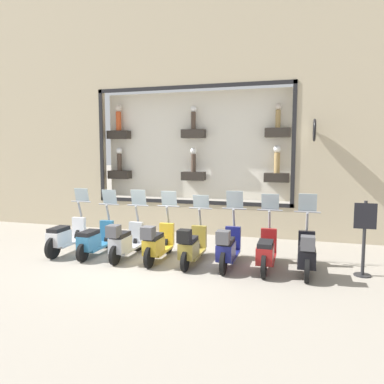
{
  "coord_description": "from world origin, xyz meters",
  "views": [
    {
      "loc": [
        -8.17,
        -3.4,
        2.66
      ],
      "look_at": [
        1.62,
        -0.56,
        1.57
      ],
      "focal_mm": 35.0,
      "sensor_mm": 36.0,
      "label": 1
    }
  ],
  "objects_px": {
    "scooter_navy_2": "(228,248)",
    "scooter_white_7": "(66,237)",
    "scooter_red_1": "(266,252)",
    "scooter_teal_6": "(95,240)",
    "scooter_olive_3": "(191,246)",
    "scooter_yellow_4": "(157,243)",
    "scooter_black_0": "(307,253)",
    "shop_sign_post": "(364,236)",
    "scooter_silver_5": "(124,241)"
  },
  "relations": [
    {
      "from": "scooter_navy_2",
      "to": "scooter_white_7",
      "type": "distance_m",
      "value": 4.35
    },
    {
      "from": "scooter_red_1",
      "to": "scooter_navy_2",
      "type": "distance_m",
      "value": 0.87
    },
    {
      "from": "scooter_navy_2",
      "to": "scooter_teal_6",
      "type": "height_order",
      "value": "scooter_navy_2"
    },
    {
      "from": "scooter_red_1",
      "to": "scooter_olive_3",
      "type": "xyz_separation_m",
      "value": [
        -0.07,
        1.74,
        0.02
      ]
    },
    {
      "from": "scooter_yellow_4",
      "to": "scooter_black_0",
      "type": "bearing_deg",
      "value": -89.98
    },
    {
      "from": "scooter_black_0",
      "to": "scooter_white_7",
      "type": "height_order",
      "value": "scooter_black_0"
    },
    {
      "from": "scooter_black_0",
      "to": "scooter_white_7",
      "type": "relative_size",
      "value": 0.99
    },
    {
      "from": "shop_sign_post",
      "to": "scooter_navy_2",
      "type": "bearing_deg",
      "value": 95.23
    },
    {
      "from": "scooter_teal_6",
      "to": "shop_sign_post",
      "type": "height_order",
      "value": "same"
    },
    {
      "from": "scooter_black_0",
      "to": "scooter_teal_6",
      "type": "bearing_deg",
      "value": 89.37
    },
    {
      "from": "scooter_white_7",
      "to": "scooter_yellow_4",
      "type": "bearing_deg",
      "value": -91.45
    },
    {
      "from": "scooter_navy_2",
      "to": "scooter_yellow_4",
      "type": "height_order",
      "value": "scooter_navy_2"
    },
    {
      "from": "scooter_red_1",
      "to": "scooter_teal_6",
      "type": "bearing_deg",
      "value": 90.06
    },
    {
      "from": "scooter_navy_2",
      "to": "scooter_yellow_4",
      "type": "distance_m",
      "value": 1.74
    },
    {
      "from": "scooter_teal_6",
      "to": "shop_sign_post",
      "type": "distance_m",
      "value": 6.4
    },
    {
      "from": "scooter_silver_5",
      "to": "scooter_white_7",
      "type": "bearing_deg",
      "value": 87.7
    },
    {
      "from": "scooter_yellow_4",
      "to": "scooter_white_7",
      "type": "distance_m",
      "value": 2.61
    },
    {
      "from": "scooter_olive_3",
      "to": "scooter_white_7",
      "type": "relative_size",
      "value": 0.99
    },
    {
      "from": "scooter_red_1",
      "to": "scooter_navy_2",
      "type": "bearing_deg",
      "value": 93.92
    },
    {
      "from": "scooter_navy_2",
      "to": "scooter_olive_3",
      "type": "relative_size",
      "value": 1.01
    },
    {
      "from": "scooter_silver_5",
      "to": "scooter_teal_6",
      "type": "relative_size",
      "value": 1.0
    },
    {
      "from": "scooter_yellow_4",
      "to": "scooter_silver_5",
      "type": "xyz_separation_m",
      "value": [
        -0.0,
        0.87,
        -0.01
      ]
    },
    {
      "from": "scooter_black_0",
      "to": "shop_sign_post",
      "type": "bearing_deg",
      "value": -77.06
    },
    {
      "from": "scooter_navy_2",
      "to": "scooter_silver_5",
      "type": "distance_m",
      "value": 2.61
    },
    {
      "from": "scooter_black_0",
      "to": "scooter_white_7",
      "type": "xyz_separation_m",
      "value": [
        0.06,
        6.08,
        -0.03
      ]
    },
    {
      "from": "scooter_red_1",
      "to": "scooter_white_7",
      "type": "height_order",
      "value": "scooter_red_1"
    },
    {
      "from": "scooter_black_0",
      "to": "scooter_navy_2",
      "type": "relative_size",
      "value": 1.0
    },
    {
      "from": "scooter_navy_2",
      "to": "shop_sign_post",
      "type": "xyz_separation_m",
      "value": [
        0.27,
        -2.91,
        0.4
      ]
    },
    {
      "from": "scooter_olive_3",
      "to": "scooter_white_7",
      "type": "distance_m",
      "value": 3.48
    },
    {
      "from": "scooter_black_0",
      "to": "scooter_silver_5",
      "type": "height_order",
      "value": "scooter_black_0"
    },
    {
      "from": "scooter_yellow_4",
      "to": "scooter_silver_5",
      "type": "distance_m",
      "value": 0.87
    },
    {
      "from": "scooter_navy_2",
      "to": "scooter_olive_3",
      "type": "bearing_deg",
      "value": 90.79
    },
    {
      "from": "scooter_red_1",
      "to": "scooter_silver_5",
      "type": "xyz_separation_m",
      "value": [
        -0.07,
        3.48,
        0.03
      ]
    },
    {
      "from": "scooter_olive_3",
      "to": "scooter_silver_5",
      "type": "height_order",
      "value": "scooter_silver_5"
    },
    {
      "from": "scooter_black_0",
      "to": "scooter_yellow_4",
      "type": "distance_m",
      "value": 3.48
    },
    {
      "from": "scooter_olive_3",
      "to": "scooter_silver_5",
      "type": "distance_m",
      "value": 1.74
    },
    {
      "from": "scooter_black_0",
      "to": "scooter_red_1",
      "type": "height_order",
      "value": "scooter_black_0"
    },
    {
      "from": "scooter_yellow_4",
      "to": "scooter_olive_3",
      "type": "bearing_deg",
      "value": -90.55
    },
    {
      "from": "scooter_black_0",
      "to": "scooter_navy_2",
      "type": "xyz_separation_m",
      "value": [
        0.0,
        1.74,
        0.0
      ]
    },
    {
      "from": "scooter_silver_5",
      "to": "shop_sign_post",
      "type": "relative_size",
      "value": 1.1
    },
    {
      "from": "scooter_yellow_4",
      "to": "shop_sign_post",
      "type": "distance_m",
      "value": 4.67
    },
    {
      "from": "shop_sign_post",
      "to": "scooter_teal_6",
      "type": "bearing_deg",
      "value": 91.9
    },
    {
      "from": "scooter_red_1",
      "to": "scooter_yellow_4",
      "type": "distance_m",
      "value": 2.61
    },
    {
      "from": "scooter_navy_2",
      "to": "shop_sign_post",
      "type": "distance_m",
      "value": 2.95
    },
    {
      "from": "scooter_black_0",
      "to": "scooter_olive_3",
      "type": "height_order",
      "value": "scooter_black_0"
    },
    {
      "from": "scooter_silver_5",
      "to": "scooter_teal_6",
      "type": "xyz_separation_m",
      "value": [
        0.06,
        0.87,
        -0.05
      ]
    },
    {
      "from": "scooter_black_0",
      "to": "scooter_yellow_4",
      "type": "relative_size",
      "value": 1.0
    },
    {
      "from": "scooter_navy_2",
      "to": "scooter_red_1",
      "type": "bearing_deg",
      "value": -86.08
    },
    {
      "from": "scooter_yellow_4",
      "to": "scooter_white_7",
      "type": "xyz_separation_m",
      "value": [
        0.07,
        2.61,
        -0.03
      ]
    },
    {
      "from": "scooter_red_1",
      "to": "scooter_olive_3",
      "type": "height_order",
      "value": "scooter_red_1"
    }
  ]
}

